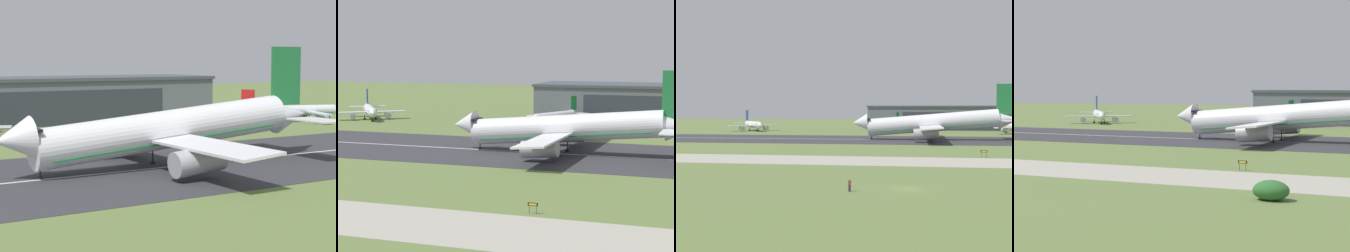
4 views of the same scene
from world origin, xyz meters
TOP-DOWN VIEW (x-y plane):
  - runway_strip at (0.00, 99.65)m, footprint 436.49×43.34m
  - runway_centreline at (0.00, 99.65)m, footprint 392.84×0.70m
  - hangar_building at (22.65, 182.60)m, footprint 88.62×26.74m
  - airplane_landing at (8.21, 100.00)m, footprint 58.30×52.24m
  - airplane_parked_east at (46.07, 141.50)m, footprint 21.77×24.50m
  - airplane_parked_far_east at (81.39, 145.55)m, footprint 22.59×21.91m

SIDE VIEW (x-z plane):
  - runway_strip at x=0.00m, z-range 0.00..0.06m
  - runway_centreline at x=0.00m, z-range 0.06..0.07m
  - airplane_parked_far_east at x=81.39m, z-range -1.53..7.80m
  - airplane_parked_east at x=46.07m, z-range -1.82..8.40m
  - airplane_landing at x=8.21m, z-range -3.89..15.70m
  - hangar_building at x=22.65m, z-range 0.02..12.39m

